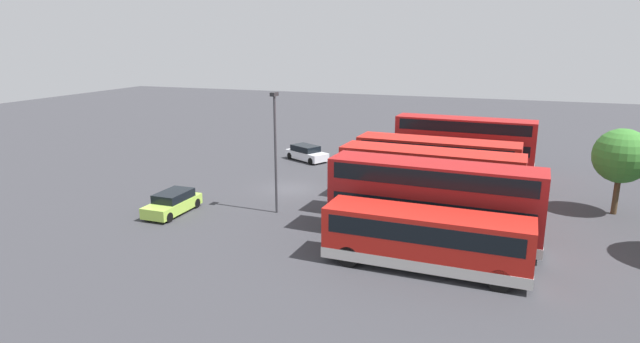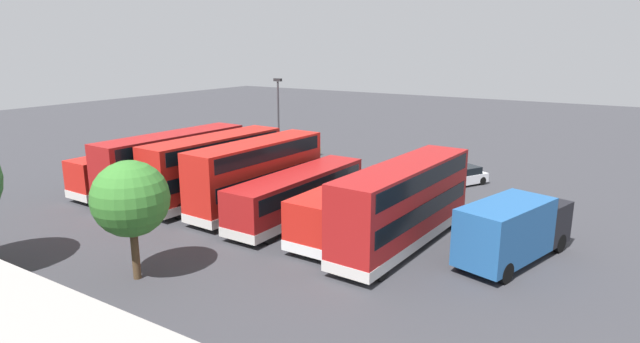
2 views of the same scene
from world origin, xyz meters
The scene contains 13 objects.
ground_plane centered at (0.00, 0.00, 0.00)m, with size 140.00×140.00×0.00m, color #38383D.
bus_double_decker_near_end centered at (-10.73, 11.62, 2.45)m, with size 3.14×11.81×4.55m.
bus_single_deck_second centered at (-7.45, 11.33, 1.62)m, with size 2.79×10.17×2.95m.
bus_single_deck_third centered at (-3.36, 10.93, 1.62)m, with size 2.78×11.53×2.95m.
bus_double_decker_fourth centered at (0.03, 10.77, 2.45)m, with size 3.06×10.91×4.55m.
bus_double_decker_fifth centered at (3.72, 10.85, 2.45)m, with size 3.12×11.18×4.55m.
bus_double_decker_sixth centered at (7.03, 11.58, 2.45)m, with size 3.10×11.79×4.55m.
bus_single_deck_seventh centered at (10.85, 11.82, 1.62)m, with size 2.85×10.15×2.95m.
box_truck_blue centered at (-16.19, 10.52, 1.71)m, with size 4.41×7.90×3.20m.
car_hatchback_silver centered at (7.91, -5.07, 0.70)m, with size 4.31×1.84×1.43m.
car_small_green centered at (-9.38, -2.50, 0.70)m, with size 3.59×4.60×1.43m.
lamp_post_tall centered at (5.45, 1.27, 4.63)m, with size 0.70×0.30×7.90m.
tree_midleft centered at (-1.94, 22.11, 3.87)m, with size 3.50×3.50×5.64m.
Camera 2 is at (-21.32, 36.47, 10.67)m, focal length 29.28 mm.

